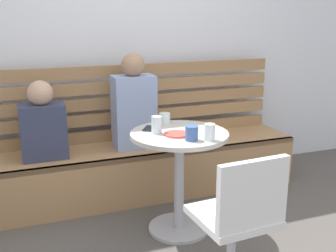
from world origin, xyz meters
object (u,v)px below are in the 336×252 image
object	(u,v)px
cup_glass_short	(165,118)
cafe_table	(179,163)
person_adult	(134,106)
plate_small	(177,134)
white_chair	(239,222)
cup_water_clear	(210,132)
cup_glass_tall	(157,125)
person_child_left	(43,125)
booth_bench	(143,170)
phone_on_table	(149,128)
cup_mug_blue	(192,133)

from	to	relation	value
cup_glass_short	cafe_table	bearing A→B (deg)	-87.12
person_adult	plate_small	xyz separation A→B (m)	(0.08, -0.74, -0.05)
white_chair	cup_water_clear	bearing A→B (deg)	79.88
cup_glass_tall	white_chair	bearing A→B (deg)	-79.06
cafe_table	person_child_left	xyz separation A→B (m)	(-0.85, 0.67, 0.19)
booth_bench	person_adult	world-z (taller)	person_adult
cafe_table	person_child_left	world-z (taller)	person_child_left
white_chair	cup_glass_short	distance (m)	1.11
booth_bench	phone_on_table	size ratio (longest dim) A/B	19.29
cup_mug_blue	cup_water_clear	distance (m)	0.12
person_adult	cup_glass_tall	bearing A→B (deg)	-92.67
cup_glass_tall	phone_on_table	bearing A→B (deg)	95.36
booth_bench	cup_glass_tall	xyz separation A→B (m)	(-0.10, -0.65, 0.58)
cafe_table	booth_bench	bearing A→B (deg)	94.43
cafe_table	person_child_left	distance (m)	1.10
person_child_left	cup_glass_tall	bearing A→B (deg)	-42.26
white_chair	cup_glass_short	size ratio (longest dim) A/B	10.63
cup_water_clear	cup_glass_tall	bearing A→B (deg)	134.52
person_child_left	cup_glass_short	size ratio (longest dim) A/B	7.59
white_chair	cup_glass_tall	bearing A→B (deg)	100.94
cafe_table	cup_glass_short	bearing A→B (deg)	92.88
cafe_table	plate_small	xyz separation A→B (m)	(-0.04, -0.05, 0.23)
cup_glass_short	cup_mug_blue	size ratio (longest dim) A/B	0.84
booth_bench	cup_water_clear	xyz separation A→B (m)	(0.17, -0.93, 0.57)
phone_on_table	cup_glass_short	bearing A→B (deg)	-115.74
cup_glass_tall	cup_water_clear	size ratio (longest dim) A/B	1.09
person_adult	plate_small	distance (m)	0.75
booth_bench	cafe_table	size ratio (longest dim) A/B	3.65
person_adult	person_child_left	world-z (taller)	person_adult
person_adult	person_child_left	size ratio (longest dim) A/B	1.29
cup_glass_tall	cup_mug_blue	distance (m)	0.28
booth_bench	cafe_table	bearing A→B (deg)	-85.57
cup_water_clear	phone_on_table	xyz separation A→B (m)	(-0.28, 0.40, -0.05)
white_chair	phone_on_table	xyz separation A→B (m)	(-0.18, 0.97, 0.28)
white_chair	phone_on_table	world-z (taller)	white_chair
cup_glass_short	booth_bench	bearing A→B (deg)	95.33
person_adult	plate_small	bearing A→B (deg)	-83.60
cafe_table	cup_mug_blue	bearing A→B (deg)	-88.40
cup_glass_tall	cup_mug_blue	size ratio (longest dim) A/B	1.26
booth_bench	phone_on_table	distance (m)	0.75
cup_mug_blue	person_adult	bearing A→B (deg)	98.23
booth_bench	person_adult	distance (m)	0.58
plate_small	phone_on_table	bearing A→B (deg)	120.94
plate_small	white_chair	bearing A→B (deg)	-86.24
cafe_table	phone_on_table	xyz separation A→B (m)	(-0.17, 0.16, 0.23)
booth_bench	person_child_left	bearing A→B (deg)	-178.76
plate_small	cup_water_clear	bearing A→B (deg)	-50.48
cup_glass_tall	plate_small	xyz separation A→B (m)	(0.11, -0.09, -0.05)
white_chair	person_adult	bearing A→B (deg)	95.06
cup_mug_blue	plate_small	world-z (taller)	cup_mug_blue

